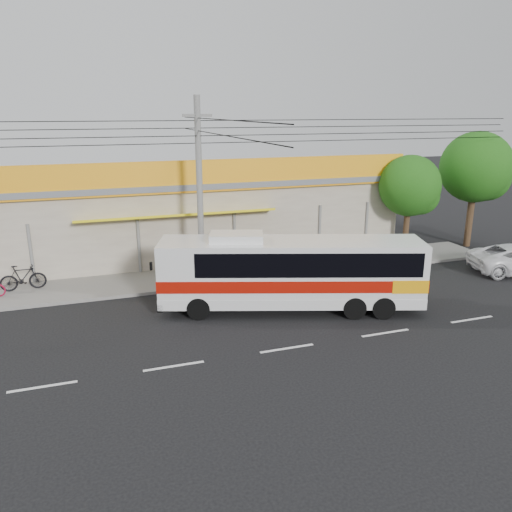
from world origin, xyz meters
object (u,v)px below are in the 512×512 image
(utility_pole, at_px, (198,131))
(tree_far, at_px, (478,170))
(coach_bus, at_px, (295,269))
(motorbike_dark, at_px, (23,278))
(tree_near, at_px, (412,188))

(utility_pole, relative_size, tree_far, 4.90)
(coach_bus, distance_m, tree_far, 15.74)
(coach_bus, distance_m, utility_pole, 7.59)
(motorbike_dark, distance_m, tree_far, 25.54)
(coach_bus, relative_size, utility_pole, 0.32)
(motorbike_dark, distance_m, tree_near, 20.74)
(motorbike_dark, distance_m, utility_pole, 10.40)
(motorbike_dark, bearing_deg, tree_far, -92.01)
(motorbike_dark, xyz_separation_m, tree_near, (20.50, -0.00, 3.12))
(tree_near, bearing_deg, coach_bus, -148.81)
(motorbike_dark, xyz_separation_m, tree_far, (25.23, 0.27, 3.95))
(motorbike_dark, bearing_deg, utility_pole, -102.10)
(coach_bus, distance_m, tree_near, 11.31)
(utility_pole, relative_size, tree_near, 5.95)
(tree_near, height_order, tree_far, tree_far)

